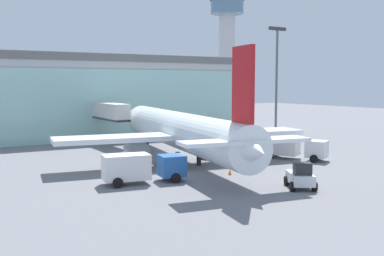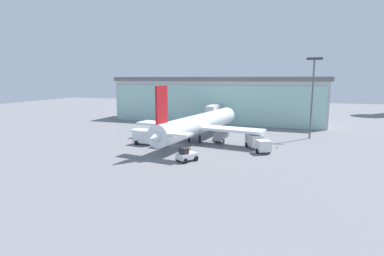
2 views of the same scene
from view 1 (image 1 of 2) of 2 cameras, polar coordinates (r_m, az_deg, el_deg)
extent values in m
plane|color=slate|center=(43.37, -0.46, -6.06)|extent=(240.00, 240.00, 0.00)
cube|color=#BABABA|center=(75.82, -14.85, 3.43)|extent=(62.70, 15.57, 12.24)
cube|color=#9ED1C8|center=(69.49, -13.48, 2.78)|extent=(60.91, 2.96, 11.02)
cube|color=slate|center=(75.88, -14.98, 8.51)|extent=(63.96, 15.88, 1.20)
cube|color=silver|center=(66.85, -10.70, 2.13)|extent=(2.32, 12.12, 2.40)
cube|color=#3F3F47|center=(66.92, -10.68, 1.23)|extent=(2.37, 12.12, 0.30)
cylinder|color=#4C4C51|center=(71.34, -11.93, -0.10)|extent=(0.70, 0.70, 3.61)
cylinder|color=silver|center=(143.65, 4.43, 8.22)|extent=(4.99, 4.99, 30.55)
cylinder|color=slate|center=(145.45, 4.49, 15.03)|extent=(10.23, 10.23, 4.00)
cylinder|color=#3F3F44|center=(145.84, 4.49, 15.92)|extent=(10.74, 10.74, 0.60)
cylinder|color=#59595E|center=(70.52, 10.67, 5.26)|extent=(0.36, 0.36, 16.87)
cube|color=#333338|center=(71.01, 10.80, 12.28)|extent=(3.20, 0.40, 0.50)
cylinder|color=white|center=(50.10, -1.54, -0.30)|extent=(9.67, 32.68, 4.03)
cone|color=white|center=(65.53, -6.43, 1.07)|extent=(4.49, 3.66, 4.03)
cone|color=white|center=(35.41, 7.54, -2.83)|extent=(4.27, 4.57, 3.62)
cube|color=white|center=(48.63, -0.88, -0.95)|extent=(28.05, 9.01, 0.50)
cube|color=white|center=(36.20, 6.78, -1.67)|extent=(11.25, 4.29, 0.30)
cube|color=red|center=(36.35, 6.49, 5.49)|extent=(0.92, 3.21, 6.20)
cylinder|color=gray|center=(47.70, -7.03, -2.76)|extent=(2.63, 3.52, 2.10)
cylinder|color=gray|center=(51.34, 4.43, -2.14)|extent=(2.63, 3.52, 2.10)
cylinder|color=black|center=(47.63, -1.81, -4.03)|extent=(0.50, 0.50, 1.60)
cylinder|color=black|center=(48.49, 0.88, -3.85)|extent=(0.50, 0.50, 1.60)
cylinder|color=black|center=(62.94, -5.69, -1.68)|extent=(0.40, 0.40, 1.60)
cube|color=#2659A5|center=(40.93, -2.60, -4.78)|extent=(2.56, 2.56, 1.90)
cube|color=white|center=(39.77, -8.36, -4.92)|extent=(4.33, 2.88, 2.20)
cylinder|color=black|center=(42.14, -3.08, -5.79)|extent=(0.94, 0.46, 0.90)
cylinder|color=black|center=(40.10, -2.08, -6.38)|extent=(0.94, 0.46, 0.90)
cylinder|color=black|center=(40.83, -10.06, -6.24)|extent=(0.94, 0.46, 0.90)
cylinder|color=black|center=(38.73, -9.41, -6.88)|extent=(0.94, 0.46, 0.90)
cube|color=silver|center=(53.01, 15.56, -2.59)|extent=(2.97, 2.97, 1.90)
cube|color=white|center=(54.22, 11.28, -2.15)|extent=(3.79, 4.56, 2.20)
cylinder|color=black|center=(54.20, 15.84, -3.43)|extent=(0.68, 0.94, 0.90)
cylinder|color=black|center=(52.10, 15.21, -3.78)|extent=(0.68, 0.94, 0.90)
cylinder|color=black|center=(55.74, 10.67, -3.07)|extent=(0.68, 0.94, 0.90)
cylinder|color=black|center=(53.70, 9.86, -3.38)|extent=(0.68, 0.94, 0.90)
cube|color=slate|center=(52.51, 2.39, -3.43)|extent=(2.90, 3.21, 0.16)
cylinder|color=black|center=(52.32, 0.95, -3.79)|extent=(0.35, 0.43, 0.44)
cylinder|color=slate|center=(52.19, 0.95, -2.89)|extent=(0.08, 0.08, 0.90)
cylinder|color=black|center=(53.63, 1.55, -3.56)|extent=(0.35, 0.43, 0.44)
cylinder|color=slate|center=(53.51, 1.55, -2.68)|extent=(0.08, 0.08, 0.90)
cylinder|color=black|center=(51.50, 3.25, -3.95)|extent=(0.35, 0.43, 0.44)
cylinder|color=slate|center=(51.37, 3.26, -3.04)|extent=(0.08, 0.08, 0.90)
cylinder|color=black|center=(52.84, 3.80, -3.71)|extent=(0.35, 0.43, 0.44)
cylinder|color=slate|center=(52.71, 3.81, -2.82)|extent=(0.08, 0.08, 0.90)
cube|color=silver|center=(39.19, 13.58, -6.22)|extent=(3.19, 3.67, 0.90)
cube|color=#26262B|center=(38.40, 13.85, -5.03)|extent=(1.72, 1.58, 1.00)
cylinder|color=black|center=(40.14, 11.92, -6.56)|extent=(0.71, 0.87, 0.80)
cylinder|color=black|center=(40.56, 14.41, -6.49)|extent=(0.71, 0.87, 0.80)
cylinder|color=black|center=(38.01, 12.65, -7.26)|extent=(0.71, 0.87, 0.80)
cylinder|color=black|center=(38.46, 15.29, -7.17)|extent=(0.71, 0.87, 0.80)
cone|color=orange|center=(43.74, 4.83, -5.61)|extent=(0.36, 0.36, 0.55)
cone|color=orange|center=(58.08, 13.51, -2.95)|extent=(0.36, 0.36, 0.55)
camera|label=2|loc=(45.12, 81.08, 6.25)|focal=28.00mm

